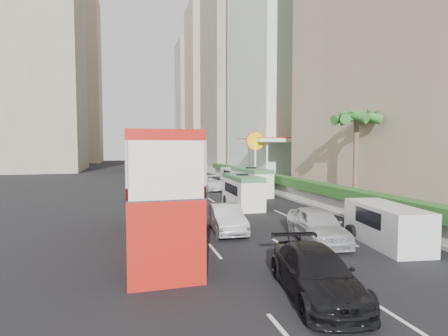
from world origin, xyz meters
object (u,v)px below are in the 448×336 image
object	(u,v)px
van_asset	(213,190)
palm_tree	(356,163)
car_black	(315,295)
minibus_near	(242,191)
panel_van_near	(386,225)
shell_station	(273,161)
panel_van_far	(236,178)
car_silver_lane_a	(226,232)
minibus_far	(251,182)
double_decker_bus	(154,189)
car_silver_lane_b	(317,242)

from	to	relation	value
van_asset	palm_tree	world-z (taller)	palm_tree
car_black	palm_tree	world-z (taller)	palm_tree
minibus_near	panel_van_near	xyz separation A→B (m)	(3.14, -11.32, -0.27)
minibus_near	shell_station	bearing A→B (deg)	60.65
minibus_near	car_black	bearing A→B (deg)	-98.83
palm_tree	panel_van_far	bearing A→B (deg)	101.97
car_silver_lane_a	minibus_far	bearing A→B (deg)	69.15
double_decker_bus	car_black	size ratio (longest dim) A/B	2.28
car_silver_lane_a	minibus_near	size ratio (longest dim) A/B	0.81
double_decker_bus	van_asset	xyz separation A→B (m)	(7.40, 18.62, -2.53)
car_silver_lane_b	panel_van_near	xyz separation A→B (m)	(2.80, -1.25, 0.91)
palm_tree	minibus_far	bearing A→B (deg)	111.60
minibus_near	palm_tree	distance (m)	8.20
minibus_near	minibus_far	size ratio (longest dim) A/B	0.96
car_silver_lane_a	shell_station	world-z (taller)	shell_station
panel_van_near	shell_station	xyz separation A→B (m)	(5.77, 26.16, 1.84)
car_silver_lane_b	minibus_near	world-z (taller)	minibus_near
car_black	minibus_near	distance (m)	15.65
panel_van_near	panel_van_far	bearing A→B (deg)	98.61
car_silver_lane_b	minibus_far	distance (m)	16.05
car_black	panel_van_far	xyz separation A→B (m)	(6.13, 27.31, 1.04)
panel_van_near	shell_station	distance (m)	26.85
minibus_far	shell_station	bearing A→B (deg)	51.98
panel_van_far	palm_tree	world-z (taller)	palm_tree
car_silver_lane_a	panel_van_near	bearing A→B (deg)	-29.51
car_black	panel_van_near	size ratio (longest dim) A/B	1.06
panel_van_far	car_black	bearing A→B (deg)	-103.66
minibus_near	van_asset	bearing A→B (deg)	89.95
double_decker_bus	shell_station	distance (m)	28.02
car_silver_lane_a	car_silver_lane_b	xyz separation A→B (m)	(3.60, -3.07, 0.00)
shell_station	car_silver_lane_a	bearing A→B (deg)	-119.14
minibus_far	car_silver_lane_a	bearing A→B (deg)	-119.43
car_black	shell_station	distance (m)	32.50
panel_van_near	palm_tree	world-z (taller)	palm_tree
car_silver_lane_b	palm_tree	bearing A→B (deg)	52.79
double_decker_bus	minibus_near	xyz separation A→B (m)	(7.09, 8.17, -1.35)
panel_van_far	car_silver_lane_a	bearing A→B (deg)	-110.07
van_asset	minibus_far	bearing A→B (deg)	-70.00
car_silver_lane_b	panel_van_far	xyz separation A→B (m)	(2.96, 22.03, 1.04)
minibus_far	panel_van_far	world-z (taller)	minibus_far
panel_van_far	palm_tree	xyz separation A→B (m)	(3.42, -16.13, 2.34)
panel_van_far	car_silver_lane_b	bearing A→B (deg)	-98.65
car_black	palm_tree	bearing A→B (deg)	59.53
minibus_far	double_decker_bus	bearing A→B (deg)	-129.42
car_silver_lane_a	van_asset	size ratio (longest dim) A/B	0.81
double_decker_bus	panel_van_far	world-z (taller)	double_decker_bus
double_decker_bus	shell_station	world-z (taller)	shell_station
shell_station	car_black	bearing A→B (deg)	-111.28
car_silver_lane_b	palm_tree	world-z (taller)	palm_tree
panel_van_far	panel_van_near	bearing A→B (deg)	-91.39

